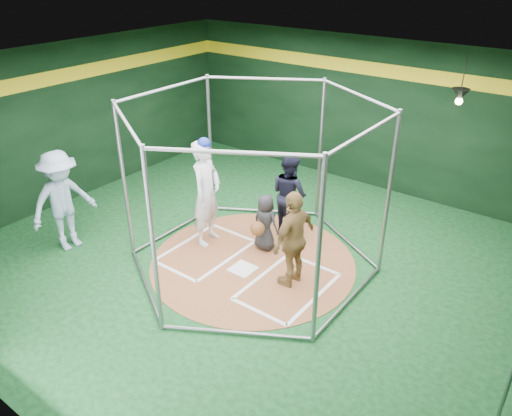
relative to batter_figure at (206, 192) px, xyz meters
The scene contains 12 objects.
room_shell 1.36m from the batter_figure, ahead, with size 10.10×9.10×3.53m.
clay_disc 1.59m from the batter_figure, ahead, with size 3.80×3.80×0.01m, color #995C37.
home_plate 1.63m from the batter_figure, 18.22° to the right, with size 0.43×0.43×0.01m, color white.
batter_box_left 1.14m from the batter_figure, 56.37° to the right, with size 1.17×1.77×0.01m.
batter_box_right 2.40m from the batter_figure, ahead, with size 1.17×1.77×0.01m.
batting_cage 1.25m from the batter_figure, ahead, with size 4.05×4.67×3.00m.
pendant_lamp_near 5.15m from the batter_figure, 46.16° to the left, with size 0.34×0.34×0.90m.
batter_figure is the anchor object (origin of this frame).
visitor_leopard 2.12m from the batter_figure, ahead, with size 1.02×0.42×1.74m, color tan.
catcher_figure 1.26m from the batter_figure, 22.30° to the left, with size 0.57×0.58×1.13m.
umpire 1.68m from the batter_figure, 50.84° to the left, with size 0.82×0.64×1.68m, color black.
bystander_blue 2.69m from the batter_figure, 138.82° to the right, with size 1.28×0.74×1.98m, color #91A8C0.
Camera 1 is at (4.72, -6.19, 5.19)m, focal length 35.00 mm.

